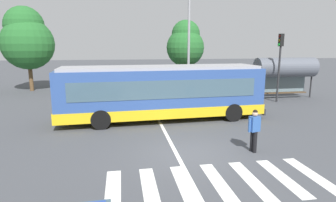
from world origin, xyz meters
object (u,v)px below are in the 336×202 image
object	(u,v)px
city_transit_bus	(162,92)
parked_car_white	(111,83)
parked_car_champagne	(82,85)
bus_stop_shelter	(285,68)
parked_car_blue	(223,81)
background_tree_left	(27,39)
parked_car_red	(197,82)
pedestrian_crossing_street	(254,128)
traffic_light_far_corner	(280,57)
twin_arm_street_lamp	(189,24)
background_tree_right	(185,44)
parked_car_charcoal	(140,83)
parked_car_silver	(170,83)

from	to	relation	value
city_transit_bus	parked_car_white	bearing A→B (deg)	106.59
parked_car_champagne	bus_stop_shelter	size ratio (longest dim) A/B	0.93
parked_car_champagne	parked_car_blue	size ratio (longest dim) A/B	1.01
parked_car_champagne	background_tree_left	size ratio (longest dim) A/B	0.59
parked_car_red	parked_car_blue	distance (m)	2.86
pedestrian_crossing_street	bus_stop_shelter	bearing A→B (deg)	53.61
city_transit_bus	parked_car_white	xyz separation A→B (m)	(-3.20, 10.75, -0.82)
traffic_light_far_corner	twin_arm_street_lamp	size ratio (longest dim) A/B	0.52
pedestrian_crossing_street	bus_stop_shelter	world-z (taller)	bus_stop_shelter
parked_car_champagne	twin_arm_street_lamp	world-z (taller)	twin_arm_street_lamp
twin_arm_street_lamp	background_tree_left	xyz separation A→B (m)	(-13.93, 5.31, -1.07)
parked_car_white	parked_car_blue	distance (m)	10.98
background_tree_right	parked_car_charcoal	bearing A→B (deg)	-137.35
parked_car_champagne	background_tree_right	size ratio (longest dim) A/B	0.65
parked_car_silver	twin_arm_street_lamp	bearing A→B (deg)	-72.69
twin_arm_street_lamp	background_tree_left	bearing A→B (deg)	159.14
background_tree_left	background_tree_right	xyz separation A→B (m)	(15.60, 3.11, -0.41)
parked_car_white	parked_car_charcoal	size ratio (longest dim) A/B	1.00
traffic_light_far_corner	background_tree_left	size ratio (longest dim) A/B	0.65
bus_stop_shelter	background_tree_left	world-z (taller)	background_tree_left
parked_car_red	pedestrian_crossing_street	bearing A→B (deg)	-97.55
parked_car_white	bus_stop_shelter	size ratio (longest dim) A/B	0.94
parked_car_silver	pedestrian_crossing_street	bearing A→B (deg)	-88.04
parked_car_charcoal	traffic_light_far_corner	world-z (taller)	traffic_light_far_corner
parked_car_champagne	background_tree_left	bearing A→B (deg)	154.97
bus_stop_shelter	background_tree_right	bearing A→B (deg)	118.15
bus_stop_shelter	city_transit_bus	bearing A→B (deg)	-154.50
parked_car_silver	bus_stop_shelter	xyz separation A→B (m)	(8.35, -5.41, 1.65)
pedestrian_crossing_street	twin_arm_street_lamp	world-z (taller)	twin_arm_street_lamp
parked_car_blue	background_tree_left	world-z (taller)	background_tree_left
bus_stop_shelter	twin_arm_street_lamp	xyz separation A→B (m)	(-7.36, 2.23, 3.46)
parked_car_charcoal	traffic_light_far_corner	size ratio (longest dim) A/B	0.91
bus_stop_shelter	twin_arm_street_lamp	world-z (taller)	twin_arm_street_lamp
parked_car_silver	twin_arm_street_lamp	size ratio (longest dim) A/B	0.47
parked_car_champagne	background_tree_left	xyz separation A→B (m)	(-4.95, 2.31, 4.04)
twin_arm_street_lamp	background_tree_right	world-z (taller)	twin_arm_street_lamp
pedestrian_crossing_street	bus_stop_shelter	distance (m)	13.23
pedestrian_crossing_street	parked_car_red	xyz separation A→B (m)	(2.12, 16.02, -0.20)
parked_car_blue	background_tree_left	xyz separation A→B (m)	(-18.42, 1.61, 4.04)
pedestrian_crossing_street	parked_car_blue	world-z (taller)	pedestrian_crossing_street
parked_car_champagne	parked_car_charcoal	bearing A→B (deg)	4.02
parked_car_champagne	pedestrian_crossing_street	bearing A→B (deg)	-61.64
parked_car_white	background_tree_right	bearing A→B (deg)	31.42
city_transit_bus	pedestrian_crossing_street	size ratio (longest dim) A/B	6.73
parked_car_red	parked_car_blue	size ratio (longest dim) A/B	1.00
twin_arm_street_lamp	parked_car_charcoal	bearing A→B (deg)	138.65
parked_car_white	parked_car_red	xyz separation A→B (m)	(8.17, -0.24, 0.00)
twin_arm_street_lamp	bus_stop_shelter	bearing A→B (deg)	-16.87
parked_car_silver	parked_car_charcoal	bearing A→B (deg)	176.26
traffic_light_far_corner	background_tree_right	world-z (taller)	background_tree_right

